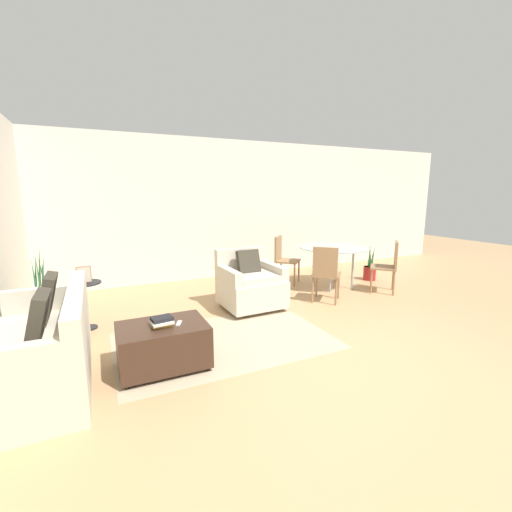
# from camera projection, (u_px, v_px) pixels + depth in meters

# --- Properties ---
(ground_plane) EXTENTS (20.00, 20.00, 0.00)m
(ground_plane) POSITION_uv_depth(u_px,v_px,m) (344.00, 356.00, 3.65)
(ground_plane) COLOR tan
(wall_back) EXTENTS (12.00, 0.06, 2.75)m
(wall_back) POSITION_uv_depth(u_px,v_px,m) (219.00, 210.00, 6.89)
(wall_back) COLOR beige
(wall_back) RESTS_ON ground_plane
(area_rug) EXTENTS (2.45, 1.57, 0.01)m
(area_rug) POSITION_uv_depth(u_px,v_px,m) (225.00, 341.00, 4.02)
(area_rug) COLOR tan
(area_rug) RESTS_ON ground_plane
(couch) EXTENTS (0.83, 1.71, 0.93)m
(couch) POSITION_uv_depth(u_px,v_px,m) (43.00, 351.00, 3.08)
(couch) COLOR beige
(couch) RESTS_ON ground_plane
(armchair) EXTENTS (0.88, 0.84, 0.88)m
(armchair) POSITION_uv_depth(u_px,v_px,m) (250.00, 284.00, 5.12)
(armchair) COLOR beige
(armchair) RESTS_ON ground_plane
(ottoman) EXTENTS (0.85, 0.60, 0.45)m
(ottoman) POSITION_uv_depth(u_px,v_px,m) (163.00, 344.00, 3.37)
(ottoman) COLOR #382319
(ottoman) RESTS_ON ground_plane
(book_stack) EXTENTS (0.21, 0.19, 0.09)m
(book_stack) POSITION_uv_depth(u_px,v_px,m) (162.00, 321.00, 3.30)
(book_stack) COLOR gold
(book_stack) RESTS_ON ottoman
(tv_remote_primary) EXTENTS (0.09, 0.14, 0.01)m
(tv_remote_primary) POSITION_uv_depth(u_px,v_px,m) (179.00, 323.00, 3.36)
(tv_remote_primary) COLOR #B7B7BC
(tv_remote_primary) RESTS_ON ottoman
(potted_plant) EXTENTS (0.34, 0.34, 1.09)m
(potted_plant) POSITION_uv_depth(u_px,v_px,m) (45.00, 314.00, 4.14)
(potted_plant) COLOR #333338
(potted_plant) RESTS_ON ground_plane
(side_table) EXTENTS (0.39, 0.39, 0.61)m
(side_table) POSITION_uv_depth(u_px,v_px,m) (86.00, 297.00, 4.31)
(side_table) COLOR black
(side_table) RESTS_ON ground_plane
(picture_frame) EXTENTS (0.17, 0.07, 0.20)m
(picture_frame) POSITION_uv_depth(u_px,v_px,m) (84.00, 275.00, 4.25)
(picture_frame) COLOR #8C6647
(picture_frame) RESTS_ON side_table
(dining_table) EXTENTS (1.25, 1.25, 0.75)m
(dining_table) POSITION_uv_depth(u_px,v_px,m) (334.00, 251.00, 6.18)
(dining_table) COLOR #99A8AD
(dining_table) RESTS_ON ground_plane
(dining_chair_near_left) EXTENTS (0.59, 0.59, 0.90)m
(dining_chair_near_left) POSITION_uv_depth(u_px,v_px,m) (326.00, 271.00, 5.33)
(dining_chair_near_left) COLOR #93704C
(dining_chair_near_left) RESTS_ON ground_plane
(dining_chair_near_right) EXTENTS (0.59, 0.59, 0.90)m
(dining_chair_near_right) POSITION_uv_depth(u_px,v_px,m) (389.00, 263.00, 5.89)
(dining_chair_near_right) COLOR #93704C
(dining_chair_near_right) RESTS_ON ground_plane
(dining_chair_far_left) EXTENTS (0.59, 0.59, 0.90)m
(dining_chair_far_left) POSITION_uv_depth(u_px,v_px,m) (283.00, 256.00, 6.52)
(dining_chair_far_left) COLOR #93704C
(dining_chair_far_left) RESTS_ON ground_plane
(potted_plant_small) EXTENTS (0.24, 0.24, 0.71)m
(potted_plant_small) POSITION_uv_depth(u_px,v_px,m) (370.00, 270.00, 6.79)
(potted_plant_small) COLOR maroon
(potted_plant_small) RESTS_ON ground_plane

